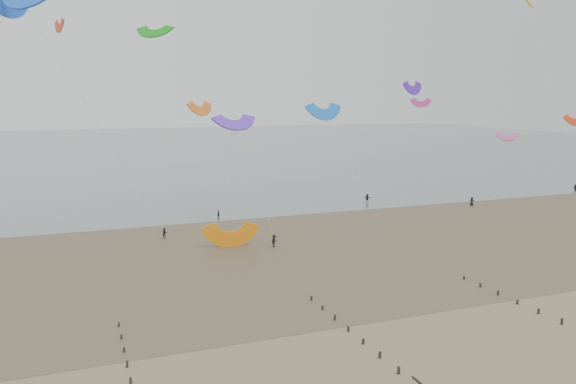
% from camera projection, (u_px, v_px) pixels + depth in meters
% --- Properties ---
extents(ground, '(500.00, 500.00, 0.00)m').
position_uv_depth(ground, '(325.00, 360.00, 42.05)').
color(ground, brown).
rests_on(ground, ground).
extents(sea_and_shore, '(500.00, 665.00, 0.03)m').
position_uv_depth(sea_and_shore, '(186.00, 251.00, 72.35)').
color(sea_and_shore, '#475654').
rests_on(sea_and_shore, ground).
extents(kitesurfers, '(136.15, 25.76, 1.84)m').
position_uv_depth(kitesurfers, '(327.00, 213.00, 92.51)').
color(kitesurfers, black).
rests_on(kitesurfers, ground).
extents(grounded_kite, '(7.03, 5.82, 3.53)m').
position_uv_depth(grounded_kite, '(231.00, 246.00, 74.45)').
color(grounded_kite, orange).
rests_on(grounded_kite, ground).
extents(kites_airborne, '(239.86, 126.71, 40.68)m').
position_uv_depth(kites_airborne, '(94.00, 83.00, 118.96)').
color(kites_airborne, '#511DC0').
rests_on(kites_airborne, ground).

